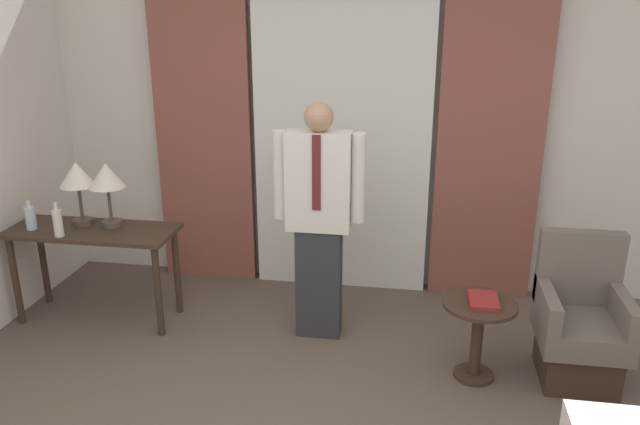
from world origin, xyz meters
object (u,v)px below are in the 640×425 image
Objects in this scene: person at (319,214)px; bottle_near_edge at (58,223)px; table_lamp_left at (77,178)px; armchair at (579,328)px; side_table at (478,327)px; table_lamp_right at (107,179)px; desk at (94,244)px; book at (483,300)px; bottle_by_lamp at (30,217)px.

bottle_near_edge is at bearing -173.67° from person.
bottle_near_edge is at bearing -97.62° from table_lamp_left.
bottle_near_edge reaches higher than armchair.
side_table is (1.08, -0.39, -0.56)m from person.
table_lamp_right is at bearing 177.88° from person.
table_lamp_right is at bearing 37.60° from desk.
bottle_near_edge is at bearing 178.83° from armchair.
table_lamp_right reaches higher than book.
book is at bearing -5.20° from bottle_by_lamp.
book reaches higher than side_table.
person is at bearing 1.05° from desk.
table_lamp_right is 2.78m from side_table.
side_table is (3.19, -0.29, -0.45)m from bottle_by_lamp.
person is at bearing 160.21° from book.
table_lamp_left is 0.28× the size of person.
desk is 2.80m from book.
person reaches higher than bottle_near_edge.
table_lamp_left reaches higher than bottle_by_lamp.
bottle_by_lamp reaches higher than armchair.
desk is at bearing -142.40° from table_lamp_right.
bottle_near_edge is (-0.03, -0.26, -0.26)m from table_lamp_left.
side_table is at bearing -9.70° from table_lamp_right.
bottle_near_edge is (-0.15, -0.17, 0.22)m from desk.
table_lamp_left is 2.19× the size of bottle_by_lamp.
bottle_near_edge reaches higher than side_table.
person is 1.22m from book.
table_lamp_left is 1.00× the size of table_lamp_right.
armchair is at bearing 10.94° from book.
person is at bearing -2.12° from table_lamp_right.
bottle_near_edge reaches higher than desk.
bottle_near_edge is 2.95m from book.
bottle_by_lamp is at bearing -152.76° from table_lamp_left.
table_lamp_right reaches higher than armchair.
person is 1.82× the size of armchair.
book is at bearing -3.75° from bottle_near_edge.
bottle_near_edge is 2.95m from side_table.
book is at bearing -7.47° from desk.
table_lamp_right reaches higher than side_table.
table_lamp_left reaches higher than armchair.
table_lamp_right is 0.52× the size of armchair.
desk is 2.31× the size of side_table.
armchair is (3.54, -0.07, -0.48)m from bottle_near_edge.
book is at bearing -9.65° from table_lamp_right.
bottle_near_edge is 3.58m from armchair.
side_table is (2.64, -0.45, -0.72)m from table_lamp_right.
bottle_near_edge reaches higher than book.
table_lamp_left reaches higher than desk.
bottle_by_lamp is 0.41× the size of side_table.
table_lamp_left is 1.80m from person.
bottle_by_lamp is (-0.43, -0.07, 0.21)m from desk.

